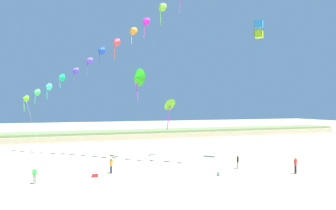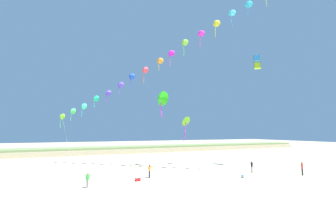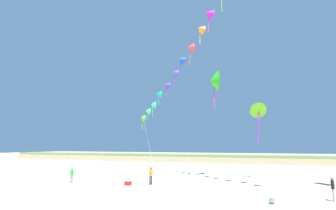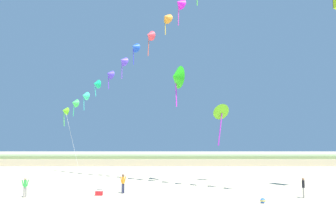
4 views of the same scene
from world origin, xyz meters
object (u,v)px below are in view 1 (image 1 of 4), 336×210
(beach_ball, at_px, (218,174))
(person_mid_center, at_px, (238,161))
(large_kite_mid_trail, at_px, (169,104))
(beach_cooler, at_px, (95,175))
(person_near_right, at_px, (111,165))
(person_near_left, at_px, (295,164))
(person_far_left, at_px, (35,174))
(large_kite_low_lead, at_px, (259,29))
(large_kite_high_solo, at_px, (137,77))

(beach_ball, bearing_deg, person_mid_center, 30.73)
(large_kite_mid_trail, xyz_separation_m, beach_cooler, (-11.13, -9.02, -7.32))
(beach_cooler, bearing_deg, person_near_right, 30.71)
(person_near_left, xyz_separation_m, beach_cooler, (-20.37, 5.54, -0.78))
(person_far_left, height_order, large_kite_mid_trail, large_kite_mid_trail)
(beach_cooler, relative_size, beach_ball, 1.59)
(person_mid_center, bearing_deg, beach_ball, -149.27)
(person_near_left, xyz_separation_m, beach_ball, (-8.17, 2.00, -0.81))
(person_near_right, xyz_separation_m, large_kite_mid_trail, (9.34, 7.96, 6.61))
(person_near_right, bearing_deg, person_mid_center, -9.58)
(person_near_right, xyz_separation_m, beach_cooler, (-1.79, -1.06, -0.71))
(person_mid_center, xyz_separation_m, person_far_left, (-21.48, 0.30, -0.00))
(large_kite_low_lead, distance_m, large_kite_mid_trail, 15.70)
(beach_ball, bearing_deg, large_kite_mid_trail, 94.91)
(person_far_left, distance_m, large_kite_high_solo, 18.47)
(person_far_left, bearing_deg, large_kite_high_solo, 38.78)
(person_far_left, xyz_separation_m, large_kite_mid_trail, (16.68, 10.05, 6.64))
(large_kite_low_lead, bearing_deg, large_kite_high_solo, 154.35)
(person_near_left, xyz_separation_m, person_far_left, (-25.92, 4.51, -0.10))
(person_mid_center, relative_size, beach_ball, 4.28)
(large_kite_high_solo, bearing_deg, person_mid_center, -46.18)
(large_kite_low_lead, distance_m, beach_cooler, 27.07)
(person_near_right, bearing_deg, large_kite_mid_trail, 40.45)
(person_near_right, bearing_deg, person_near_left, -19.54)
(large_kite_low_lead, distance_m, large_kite_high_solo, 17.27)
(large_kite_high_solo, xyz_separation_m, beach_cooler, (-6.41, -8.59, -10.95))
(person_far_left, distance_m, beach_cooler, 5.69)
(large_kite_low_lead, bearing_deg, beach_ball, -149.70)
(large_kite_mid_trail, height_order, beach_ball, large_kite_mid_trail)
(person_near_right, height_order, beach_cooler, person_near_right)
(person_near_left, bearing_deg, person_mid_center, 136.56)
(large_kite_mid_trail, bearing_deg, large_kite_high_solo, -174.71)
(person_mid_center, height_order, large_kite_high_solo, large_kite_high_solo)
(large_kite_low_lead, bearing_deg, large_kite_mid_trail, 142.98)
(person_near_left, relative_size, large_kite_high_solo, 0.38)
(large_kite_high_solo, distance_m, beach_cooler, 15.32)
(person_mid_center, distance_m, beach_ball, 4.39)
(person_near_left, bearing_deg, person_near_right, 160.46)
(beach_ball, bearing_deg, person_far_left, 171.94)
(person_mid_center, height_order, large_kite_low_lead, large_kite_low_lead)
(person_near_right, height_order, large_kite_low_lead, large_kite_low_lead)
(beach_cooler, bearing_deg, beach_ball, -16.17)
(person_near_left, distance_m, person_near_right, 19.72)
(beach_cooler, height_order, beach_ball, beach_cooler)
(person_far_left, bearing_deg, beach_ball, -8.06)
(large_kite_high_solo, bearing_deg, person_far_left, -141.22)
(person_near_right, height_order, person_mid_center, person_near_right)
(person_near_right, xyz_separation_m, beach_ball, (10.42, -4.60, -0.74))
(person_near_left, relative_size, person_near_right, 1.08)
(large_kite_high_solo, bearing_deg, large_kite_low_lead, -25.65)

